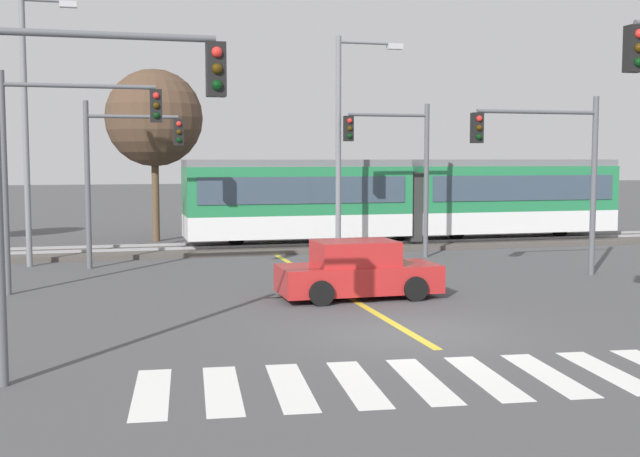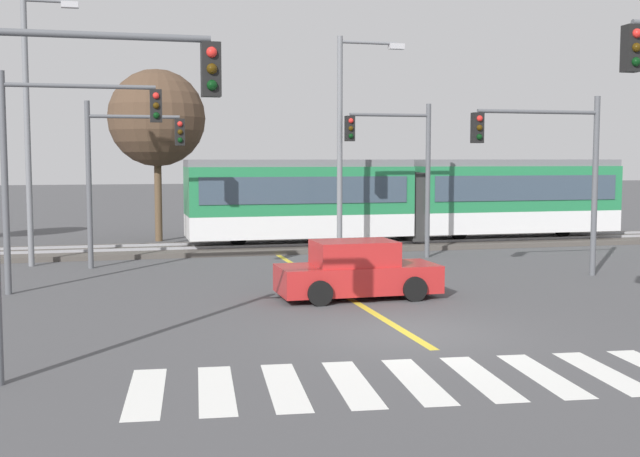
# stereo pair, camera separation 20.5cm
# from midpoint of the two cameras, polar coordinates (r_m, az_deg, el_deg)

# --- Properties ---
(ground_plane) EXTENTS (200.00, 200.00, 0.00)m
(ground_plane) POSITION_cam_midpoint_polar(r_m,az_deg,el_deg) (17.12, 6.51, -7.39)
(ground_plane) COLOR #474749
(track_bed) EXTENTS (120.00, 4.00, 0.18)m
(track_bed) POSITION_cam_midpoint_polar(r_m,az_deg,el_deg) (32.32, -3.48, -1.34)
(track_bed) COLOR #4C4742
(track_bed) RESTS_ON ground
(rail_near) EXTENTS (120.00, 0.08, 0.10)m
(rail_near) POSITION_cam_midpoint_polar(r_m,az_deg,el_deg) (31.60, -3.24, -1.23)
(rail_near) COLOR #939399
(rail_near) RESTS_ON track_bed
(rail_far) EXTENTS (120.00, 0.08, 0.10)m
(rail_far) POSITION_cam_midpoint_polar(r_m,az_deg,el_deg) (33.01, -3.71, -0.97)
(rail_far) COLOR #939399
(rail_far) RESTS_ON track_bed
(light_rail_tram) EXTENTS (18.50, 2.64, 3.43)m
(light_rail_tram) POSITION_cam_midpoint_polar(r_m,az_deg,el_deg) (33.77, 6.54, 2.24)
(light_rail_tram) COLOR silver
(light_rail_tram) RESTS_ON track_bed
(crosswalk_stripe_0) EXTENTS (0.81, 2.84, 0.01)m
(crosswalk_stripe_0) POSITION_cam_midpoint_polar(r_m,az_deg,el_deg) (13.10, -11.85, -11.35)
(crosswalk_stripe_0) COLOR silver
(crosswalk_stripe_0) RESTS_ON ground
(crosswalk_stripe_1) EXTENTS (0.81, 2.84, 0.01)m
(crosswalk_stripe_1) POSITION_cam_midpoint_polar(r_m,az_deg,el_deg) (13.09, -6.94, -11.29)
(crosswalk_stripe_1) COLOR silver
(crosswalk_stripe_1) RESTS_ON ground
(crosswalk_stripe_2) EXTENTS (0.81, 2.84, 0.01)m
(crosswalk_stripe_2) POSITION_cam_midpoint_polar(r_m,az_deg,el_deg) (13.17, -2.06, -11.16)
(crosswalk_stripe_2) COLOR silver
(crosswalk_stripe_2) RESTS_ON ground
(crosswalk_stripe_3) EXTENTS (0.81, 2.84, 0.01)m
(crosswalk_stripe_3) POSITION_cam_midpoint_polar(r_m,az_deg,el_deg) (13.34, 2.73, -10.95)
(crosswalk_stripe_3) COLOR silver
(crosswalk_stripe_3) RESTS_ON ground
(crosswalk_stripe_4) EXTENTS (0.81, 2.84, 0.01)m
(crosswalk_stripe_4) POSITION_cam_midpoint_polar(r_m,az_deg,el_deg) (13.59, 7.35, -10.67)
(crosswalk_stripe_4) COLOR silver
(crosswalk_stripe_4) RESTS_ON ground
(crosswalk_stripe_5) EXTENTS (0.81, 2.84, 0.01)m
(crosswalk_stripe_5) POSITION_cam_midpoint_polar(r_m,az_deg,el_deg) (13.93, 11.77, -10.35)
(crosswalk_stripe_5) COLOR silver
(crosswalk_stripe_5) RESTS_ON ground
(crosswalk_stripe_6) EXTENTS (0.81, 2.84, 0.01)m
(crosswalk_stripe_6) POSITION_cam_midpoint_polar(r_m,az_deg,el_deg) (14.35, 15.95, -9.99)
(crosswalk_stripe_6) COLOR silver
(crosswalk_stripe_6) RESTS_ON ground
(crosswalk_stripe_7) EXTENTS (0.81, 2.84, 0.01)m
(crosswalk_stripe_7) POSITION_cam_midpoint_polar(r_m,az_deg,el_deg) (14.83, 19.87, -9.60)
(crosswalk_stripe_7) COLOR silver
(crosswalk_stripe_7) RESTS_ON ground
(lane_centre_line) EXTENTS (0.20, 15.50, 0.01)m
(lane_centre_line) POSITION_cam_midpoint_polar(r_m,az_deg,el_deg) (22.90, 1.05, -4.19)
(lane_centre_line) COLOR gold
(lane_centre_line) RESTS_ON ground
(sedan_crossing) EXTENTS (4.23, 1.97, 1.52)m
(sedan_crossing) POSITION_cam_midpoint_polar(r_m,az_deg,el_deg) (21.11, 2.93, -3.07)
(sedan_crossing) COLOR #B22323
(sedan_crossing) RESTS_ON ground
(traffic_light_far_left) EXTENTS (3.25, 0.38, 5.55)m
(traffic_light_far_left) POSITION_cam_midpoint_polar(r_m,az_deg,el_deg) (27.58, -13.62, 4.79)
(traffic_light_far_left) COLOR #515459
(traffic_light_far_left) RESTS_ON ground
(traffic_light_mid_right) EXTENTS (4.25, 0.38, 5.58)m
(traffic_light_mid_right) POSITION_cam_midpoint_polar(r_m,az_deg,el_deg) (25.57, 16.40, 4.88)
(traffic_light_mid_right) COLOR #515459
(traffic_light_mid_right) RESTS_ON ground
(traffic_light_near_left) EXTENTS (3.75, 0.38, 6.08)m
(traffic_light_near_left) POSITION_cam_midpoint_polar(r_m,az_deg,el_deg) (13.61, -16.79, 6.28)
(traffic_light_near_left) COLOR #515459
(traffic_light_near_left) RESTS_ON ground
(traffic_light_mid_left) EXTENTS (4.25, 0.38, 5.98)m
(traffic_light_mid_left) POSITION_cam_midpoint_polar(r_m,az_deg,el_deg) (22.84, -17.71, 5.66)
(traffic_light_mid_left) COLOR #515459
(traffic_light_mid_left) RESTS_ON ground
(traffic_light_far_right) EXTENTS (3.25, 0.38, 5.65)m
(traffic_light_far_right) POSITION_cam_midpoint_polar(r_m,az_deg,el_deg) (29.40, 5.89, 5.09)
(traffic_light_far_right) COLOR #515459
(traffic_light_far_right) RESTS_ON ground
(street_lamp_west) EXTENTS (1.86, 0.28, 9.10)m
(street_lamp_west) POSITION_cam_midpoint_polar(r_m,az_deg,el_deg) (28.78, -19.63, 7.57)
(street_lamp_west) COLOR slate
(street_lamp_west) RESTS_ON ground
(street_lamp_centre) EXTENTS (2.52, 0.28, 8.03)m
(street_lamp_centre) POSITION_cam_midpoint_polar(r_m,az_deg,el_deg) (29.26, 2.11, 6.90)
(street_lamp_centre) COLOR slate
(street_lamp_centre) RESTS_ON ground
(bare_tree_west) EXTENTS (4.23, 4.23, 7.54)m
(bare_tree_west) POSITION_cam_midpoint_polar(r_m,az_deg,el_deg) (36.06, -11.37, 7.69)
(bare_tree_west) COLOR brown
(bare_tree_west) RESTS_ON ground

